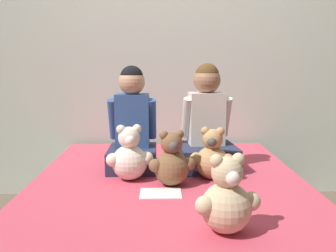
{
  "coord_description": "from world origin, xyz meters",
  "views": [
    {
      "loc": [
        -0.05,
        -1.86,
        1.1
      ],
      "look_at": [
        0.0,
        0.25,
        0.73
      ],
      "focal_mm": 38.0,
      "sensor_mm": 36.0,
      "label": 1
    }
  ],
  "objects_px": {
    "bed": "(169,223)",
    "child_on_right": "(207,127)",
    "teddy_bear_held_by_right_child": "(212,157)",
    "teddy_bear_between_children": "(172,162)",
    "child_on_left": "(132,127)",
    "teddy_bear_at_foot_of_bed": "(227,200)",
    "teddy_bear_held_by_left_child": "(129,157)",
    "sign_card": "(161,193)"
  },
  "relations": [
    {
      "from": "child_on_left",
      "to": "teddy_bear_held_by_left_child",
      "type": "distance_m",
      "value": 0.27
    },
    {
      "from": "teddy_bear_between_children",
      "to": "teddy_bear_at_foot_of_bed",
      "type": "relative_size",
      "value": 0.96
    },
    {
      "from": "teddy_bear_between_children",
      "to": "teddy_bear_held_by_left_child",
      "type": "bearing_deg",
      "value": 147.26
    },
    {
      "from": "child_on_right",
      "to": "teddy_bear_at_foot_of_bed",
      "type": "height_order",
      "value": "child_on_right"
    },
    {
      "from": "sign_card",
      "to": "teddy_bear_at_foot_of_bed",
      "type": "bearing_deg",
      "value": -58.7
    },
    {
      "from": "child_on_left",
      "to": "teddy_bear_held_by_left_child",
      "type": "xyz_separation_m",
      "value": [
        0.0,
        -0.24,
        -0.13
      ]
    },
    {
      "from": "teddy_bear_held_by_right_child",
      "to": "teddy_bear_between_children",
      "type": "xyz_separation_m",
      "value": [
        -0.23,
        -0.11,
        0.0
      ]
    },
    {
      "from": "teddy_bear_held_by_left_child",
      "to": "teddy_bear_between_children",
      "type": "xyz_separation_m",
      "value": [
        0.23,
        -0.1,
        -0.01
      ]
    },
    {
      "from": "teddy_bear_held_by_left_child",
      "to": "sign_card",
      "type": "distance_m",
      "value": 0.32
    },
    {
      "from": "teddy_bear_held_by_left_child",
      "to": "teddy_bear_at_foot_of_bed",
      "type": "relative_size",
      "value": 1.01
    },
    {
      "from": "bed",
      "to": "teddy_bear_at_foot_of_bed",
      "type": "xyz_separation_m",
      "value": [
        0.21,
        -0.56,
        0.36
      ]
    },
    {
      "from": "child_on_left",
      "to": "child_on_right",
      "type": "bearing_deg",
      "value": -0.48
    },
    {
      "from": "child_on_right",
      "to": "bed",
      "type": "bearing_deg",
      "value": -132.46
    },
    {
      "from": "bed",
      "to": "child_on_right",
      "type": "xyz_separation_m",
      "value": [
        0.25,
        0.33,
        0.48
      ]
    },
    {
      "from": "bed",
      "to": "teddy_bear_held_by_left_child",
      "type": "relative_size",
      "value": 6.31
    },
    {
      "from": "teddy_bear_at_foot_of_bed",
      "to": "teddy_bear_held_by_right_child",
      "type": "bearing_deg",
      "value": 74.88
    },
    {
      "from": "teddy_bear_held_by_left_child",
      "to": "teddy_bear_held_by_right_child",
      "type": "distance_m",
      "value": 0.47
    },
    {
      "from": "teddy_bear_between_children",
      "to": "child_on_left",
      "type": "bearing_deg",
      "value": 114.82
    },
    {
      "from": "bed",
      "to": "teddy_bear_held_by_left_child",
      "type": "bearing_deg",
      "value": 158.67
    },
    {
      "from": "child_on_left",
      "to": "teddy_bear_held_by_left_child",
      "type": "height_order",
      "value": "child_on_left"
    },
    {
      "from": "child_on_left",
      "to": "sign_card",
      "type": "bearing_deg",
      "value": -69.7
    },
    {
      "from": "teddy_bear_between_children",
      "to": "teddy_bear_at_foot_of_bed",
      "type": "distance_m",
      "value": 0.58
    },
    {
      "from": "child_on_right",
      "to": "teddy_bear_between_children",
      "type": "xyz_separation_m",
      "value": [
        -0.23,
        -0.34,
        -0.13
      ]
    },
    {
      "from": "child_on_right",
      "to": "sign_card",
      "type": "relative_size",
      "value": 3.12
    },
    {
      "from": "bed",
      "to": "teddy_bear_held_by_left_child",
      "type": "height_order",
      "value": "teddy_bear_held_by_left_child"
    },
    {
      "from": "teddy_bear_at_foot_of_bed",
      "to": "teddy_bear_between_children",
      "type": "bearing_deg",
      "value": 97.88
    },
    {
      "from": "bed",
      "to": "child_on_right",
      "type": "bearing_deg",
      "value": 52.98
    },
    {
      "from": "child_on_right",
      "to": "sign_card",
      "type": "distance_m",
      "value": 0.61
    },
    {
      "from": "teddy_bear_held_by_right_child",
      "to": "child_on_right",
      "type": "bearing_deg",
      "value": 102.86
    },
    {
      "from": "child_on_left",
      "to": "sign_card",
      "type": "xyz_separation_m",
      "value": [
        0.18,
        -0.47,
        -0.26
      ]
    },
    {
      "from": "teddy_bear_between_children",
      "to": "sign_card",
      "type": "height_order",
      "value": "teddy_bear_between_children"
    },
    {
      "from": "child_on_left",
      "to": "teddy_bear_at_foot_of_bed",
      "type": "height_order",
      "value": "child_on_left"
    },
    {
      "from": "teddy_bear_held_by_right_child",
      "to": "sign_card",
      "type": "xyz_separation_m",
      "value": [
        -0.29,
        -0.24,
        -0.12
      ]
    },
    {
      "from": "bed",
      "to": "teddy_bear_between_children",
      "type": "distance_m",
      "value": 0.35
    },
    {
      "from": "child_on_right",
      "to": "teddy_bear_held_by_right_child",
      "type": "relative_size",
      "value": 2.18
    },
    {
      "from": "teddy_bear_held_by_left_child",
      "to": "sign_card",
      "type": "bearing_deg",
      "value": -63.09
    },
    {
      "from": "child_on_right",
      "to": "teddy_bear_at_foot_of_bed",
      "type": "distance_m",
      "value": 0.9
    },
    {
      "from": "teddy_bear_held_by_right_child",
      "to": "teddy_bear_at_foot_of_bed",
      "type": "xyz_separation_m",
      "value": [
        -0.04,
        -0.65,
        0.01
      ]
    },
    {
      "from": "bed",
      "to": "child_on_left",
      "type": "bearing_deg",
      "value": 123.99
    },
    {
      "from": "child_on_left",
      "to": "teddy_bear_held_by_right_child",
      "type": "distance_m",
      "value": 0.54
    },
    {
      "from": "child_on_right",
      "to": "teddy_bear_at_foot_of_bed",
      "type": "relative_size",
      "value": 2.07
    },
    {
      "from": "child_on_left",
      "to": "teddy_bear_held_by_left_child",
      "type": "bearing_deg",
      "value": -90.02
    }
  ]
}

